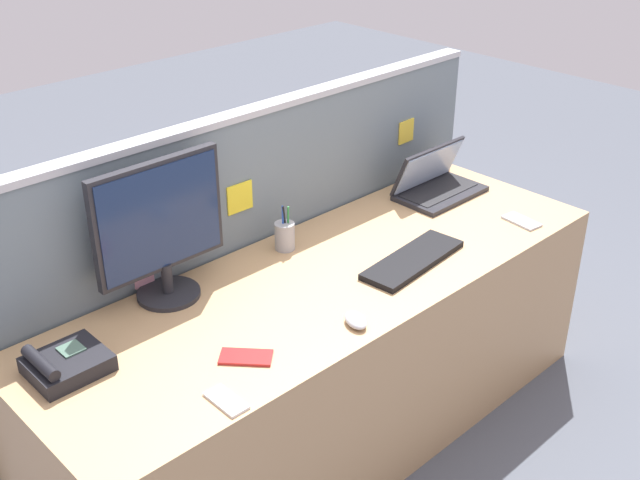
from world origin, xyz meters
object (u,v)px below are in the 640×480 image
laptop (435,182)px  pen_cup (285,236)px  cell_phone_white_slab (226,401)px  cell_phone_silver_slab (521,221)px  keyboard_main (413,260)px  desktop_monitor (160,226)px  desk_phone (65,364)px  cell_phone_red_case (246,357)px  computer_mouse_right_hand (356,320)px

laptop → pen_cup: size_ratio=2.16×
cell_phone_white_slab → cell_phone_silver_slab: bearing=2.8°
keyboard_main → cell_phone_silver_slab: (0.55, -0.09, -0.01)m
desktop_monitor → pen_cup: size_ratio=2.73×
desktop_monitor → cell_phone_white_slab: desktop_monitor is taller
desktop_monitor → cell_phone_silver_slab: bearing=-21.4°
laptop → keyboard_main: laptop is taller
cell_phone_silver_slab → pen_cup: bearing=156.3°
keyboard_main → pen_cup: bearing=118.1°
pen_cup → cell_phone_silver_slab: (0.81, -0.48, -0.05)m
desk_phone → pen_cup: size_ratio=1.23×
desktop_monitor → pen_cup: (0.49, -0.03, -0.20)m
keyboard_main → pen_cup: size_ratio=2.54×
laptop → keyboard_main: bearing=-148.4°
desktop_monitor → desk_phone: desktop_monitor is taller
desk_phone → desktop_monitor: bearing=18.7°
desktop_monitor → cell_phone_red_case: (-0.03, -0.45, -0.25)m
pen_cup → cell_phone_red_case: bearing=-141.3°
keyboard_main → cell_phone_white_slab: (-0.94, -0.15, -0.01)m
laptop → computer_mouse_right_hand: size_ratio=3.74×
laptop → pen_cup: bearing=174.6°
desktop_monitor → computer_mouse_right_hand: (0.32, -0.55, -0.24)m
cell_phone_red_case → cell_phone_white_slab: (-0.16, -0.12, 0.00)m
laptop → desk_phone: 1.71m
pen_cup → keyboard_main: bearing=-56.4°
desk_phone → cell_phone_white_slab: size_ratio=1.61×
cell_phone_red_case → cell_phone_white_slab: 0.20m
desk_phone → cell_phone_red_case: (0.41, -0.30, -0.02)m
cell_phone_white_slab → cell_phone_red_case: bearing=36.2°
desktop_monitor → computer_mouse_right_hand: size_ratio=4.73×
keyboard_main → cell_phone_silver_slab: size_ratio=2.98×
desk_phone → cell_phone_red_case: size_ratio=1.39×
desk_phone → cell_phone_white_slab: 0.49m
desk_phone → cell_phone_silver_slab: 1.78m
laptop → keyboard_main: size_ratio=0.85×
desktop_monitor → desk_phone: bearing=-161.3°
keyboard_main → computer_mouse_right_hand: (-0.43, -0.13, 0.01)m
laptop → desk_phone: size_ratio=1.76×
cell_phone_silver_slab → cell_phone_white_slab: bearing=-170.9°
laptop → pen_cup: (-0.77, 0.07, 0.00)m
cell_phone_silver_slab → cell_phone_red_case: same height
computer_mouse_right_hand → pen_cup: bearing=93.2°
desk_phone → computer_mouse_right_hand: bearing=-27.7°
desk_phone → cell_phone_white_slab: (0.25, -0.42, -0.02)m
keyboard_main → pen_cup: pen_cup is taller
laptop → cell_phone_silver_slab: size_ratio=2.53×
computer_mouse_right_hand → cell_phone_white_slab: (-0.52, -0.02, -0.01)m
desk_phone → keyboard_main: desk_phone is taller
keyboard_main → cell_phone_white_slab: size_ratio=3.32×
cell_phone_red_case → cell_phone_white_slab: same height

